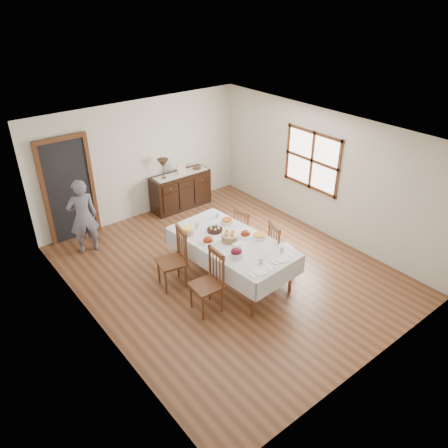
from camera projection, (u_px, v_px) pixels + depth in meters
ground at (227, 270)px, 8.15m from camera, size 6.00×6.00×0.00m
room_shell at (206, 185)px, 7.56m from camera, size 5.02×6.02×2.65m
dining_table at (232, 245)px, 7.61m from camera, size 1.34×2.39×0.79m
chair_left_near at (209, 281)px, 6.96m from camera, size 0.48×0.48×1.07m
chair_left_far at (174, 258)px, 7.51m from camera, size 0.54×0.54×1.10m
chair_right_near at (280, 249)px, 7.82m from camera, size 0.55×0.55×1.05m
chair_right_far at (246, 231)px, 8.45m from camera, size 0.44×0.44×0.97m
sideboard at (181, 191)px, 10.23m from camera, size 1.43×0.52×0.86m
person at (83, 214)px, 8.35m from camera, size 0.55×0.40×1.64m
bread_basket at (230, 237)px, 7.53m from camera, size 0.28×0.28×0.19m
egg_basket at (215, 229)px, 7.84m from camera, size 0.28×0.28×0.10m
ham_platter_a at (208, 240)px, 7.52m from camera, size 0.30×0.30×0.11m
ham_platter_b at (246, 234)px, 7.71m from camera, size 0.30×0.30×0.11m
beet_bowl at (236, 253)px, 7.10m from camera, size 0.22×0.22×0.16m
carrot_bowl at (227, 221)px, 8.09m from camera, size 0.22×0.22×0.09m
pineapple_bowl at (187, 231)px, 7.74m from camera, size 0.23×0.23×0.13m
casserole_dish at (259, 236)px, 7.62m from camera, size 0.24×0.24×0.08m
butter_dish at (237, 245)px, 7.36m from camera, size 0.15×0.10×0.07m
setting_left at (260, 268)px, 6.82m from camera, size 0.43×0.31×0.10m
setting_right at (281, 255)px, 7.12m from camera, size 0.43×0.31×0.10m
glass_far_a at (197, 225)px, 7.93m from camera, size 0.06×0.06×0.11m
glass_far_b at (218, 215)px, 8.30m from camera, size 0.07×0.07×0.09m
runner at (181, 174)px, 10.00m from camera, size 1.30×0.35×0.01m
table_lamp at (163, 164)px, 9.60m from camera, size 0.26×0.26×0.46m
picture_frame at (181, 168)px, 9.92m from camera, size 0.22×0.08×0.28m
deco_bowl at (197, 168)px, 10.25m from camera, size 0.20×0.20×0.06m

